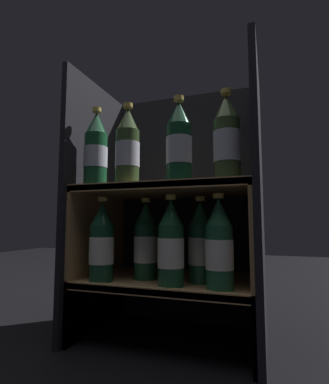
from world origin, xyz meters
name	(u,v)px	position (x,y,z in m)	size (l,w,h in m)	color
ground_plane	(149,364)	(0.00, 0.00, 0.00)	(6.00, 6.00, 0.00)	black
fridge_back_wall	(185,205)	(0.00, 0.38, 0.46)	(0.61, 0.02, 0.91)	black
fridge_side_left	(96,203)	(-0.30, 0.19, 0.46)	(0.02, 0.41, 0.91)	black
fridge_side_right	(259,200)	(0.30, 0.19, 0.46)	(0.02, 0.41, 0.91)	black
shelf_lower	(169,290)	(0.00, 0.18, 0.16)	(0.57, 0.37, 0.20)	tan
shelf_upper	(169,228)	(0.00, 0.18, 0.37)	(0.57, 0.37, 0.51)	tan
bottle_upper_front_0	(96,151)	(-0.22, 0.05, 0.62)	(0.08, 0.08, 0.27)	#194C2D
bottle_upper_front_1	(127,149)	(-0.10, 0.05, 0.62)	(0.08, 0.08, 0.27)	#384C28
bottle_upper_front_2	(179,144)	(0.07, 0.05, 0.62)	(0.08, 0.08, 0.27)	#144228
bottle_upper_front_3	(227,140)	(0.22, 0.05, 0.62)	(0.08, 0.08, 0.27)	#384C28
bottle_lower_front_0	(102,244)	(-0.19, 0.05, 0.32)	(0.08, 0.08, 0.27)	#144228
bottle_lower_front_1	(171,246)	(0.05, 0.05, 0.32)	(0.08, 0.08, 0.27)	#194C2D
bottle_lower_front_2	(219,247)	(0.19, 0.05, 0.32)	(0.08, 0.08, 0.27)	#1E5638
bottle_lower_back_0	(146,243)	(-0.07, 0.14, 0.32)	(0.08, 0.08, 0.27)	#194C2D
bottle_lower_back_1	(201,244)	(0.12, 0.14, 0.32)	(0.08, 0.08, 0.27)	#1E5638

